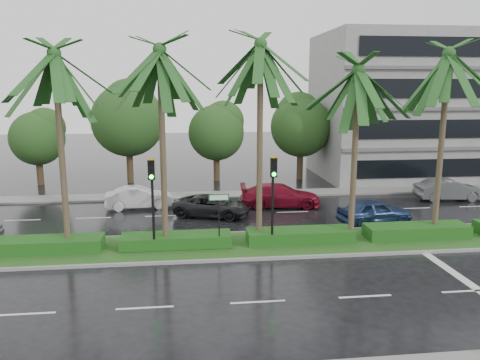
{
  "coord_description": "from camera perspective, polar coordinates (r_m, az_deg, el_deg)",
  "views": [
    {
      "loc": [
        -2.42,
        -20.43,
        7.57
      ],
      "look_at": [
        0.1,
        1.5,
        3.19
      ],
      "focal_mm": 35.0,
      "sensor_mm": 36.0,
      "label": 1
    }
  ],
  "objects": [
    {
      "name": "ground",
      "position": [
        21.92,
        0.19,
        -8.98
      ],
      "size": [
        120.0,
        120.0,
        0.0
      ],
      "primitive_type": "plane",
      "color": "black",
      "rests_on": "ground"
    },
    {
      "name": "far_sidewalk",
      "position": [
        33.38,
        -2.23,
        -1.8
      ],
      "size": [
        40.0,
        2.0,
        0.12
      ],
      "primitive_type": "cube",
      "color": "slate",
      "rests_on": "ground"
    },
    {
      "name": "median",
      "position": [
        22.83,
        -0.11,
        -7.94
      ],
      "size": [
        36.0,
        4.0,
        0.15
      ],
      "color": "gray",
      "rests_on": "ground"
    },
    {
      "name": "hedge",
      "position": [
        22.71,
        -0.11,
        -7.05
      ],
      "size": [
        35.2,
        1.4,
        0.6
      ],
      "color": "#163F12",
      "rests_on": "median"
    },
    {
      "name": "lane_markings",
      "position": [
        22.07,
        8.27,
        -8.95
      ],
      "size": [
        34.0,
        13.06,
        0.01
      ],
      "color": "silver",
      "rests_on": "ground"
    },
    {
      "name": "palm_row",
      "position": [
        21.49,
        -3.52,
        13.11
      ],
      "size": [
        26.3,
        4.2,
        10.15
      ],
      "color": "#473E29",
      "rests_on": "median"
    },
    {
      "name": "signal_median_left",
      "position": [
        21.29,
        -10.66,
        -1.38
      ],
      "size": [
        0.34,
        0.42,
        4.36
      ],
      "color": "black",
      "rests_on": "median"
    },
    {
      "name": "signal_median_right",
      "position": [
        21.59,
        4.06,
        -1.04
      ],
      "size": [
        0.34,
        0.42,
        4.36
      ],
      "color": "black",
      "rests_on": "median"
    },
    {
      "name": "street_sign",
      "position": [
        21.66,
        -2.59,
        -3.36
      ],
      "size": [
        0.95,
        0.09,
        2.6
      ],
      "color": "black",
      "rests_on": "median"
    },
    {
      "name": "bg_trees",
      "position": [
        38.2,
        -3.3,
        6.8
      ],
      "size": [
        32.37,
        5.74,
        8.29
      ],
      "color": "#3C2D1B",
      "rests_on": "ground"
    },
    {
      "name": "building",
      "position": [
        43.09,
        20.47,
        8.43
      ],
      "size": [
        16.0,
        10.0,
        12.0
      ],
      "primitive_type": "cube",
      "color": "slate",
      "rests_on": "ground"
    },
    {
      "name": "car_white",
      "position": [
        30.44,
        -12.19,
        -2.09
      ],
      "size": [
        1.96,
        4.37,
        1.39
      ],
      "primitive_type": "imported",
      "rotation": [
        0.0,
        0.0,
        1.69
      ],
      "color": "silver",
      "rests_on": "ground"
    },
    {
      "name": "car_darkgrey",
      "position": [
        27.98,
        -3.44,
        -3.16
      ],
      "size": [
        3.48,
        5.01,
        1.27
      ],
      "primitive_type": "imported",
      "rotation": [
        0.0,
        0.0,
        1.24
      ],
      "color": "black",
      "rests_on": "ground"
    },
    {
      "name": "car_red",
      "position": [
        30.22,
        4.92,
        -1.88
      ],
      "size": [
        2.52,
        5.31,
        1.49
      ],
      "primitive_type": "imported",
      "rotation": [
        0.0,
        0.0,
        1.49
      ],
      "color": "maroon",
      "rests_on": "ground"
    },
    {
      "name": "car_blue",
      "position": [
        27.43,
        16.04,
        -3.71
      ],
      "size": [
        2.26,
        4.37,
        1.42
      ],
      "primitive_type": "imported",
      "rotation": [
        0.0,
        0.0,
        1.71
      ],
      "color": "navy",
      "rests_on": "ground"
    },
    {
      "name": "car_grey",
      "position": [
        34.88,
        24.12,
        -1.08
      ],
      "size": [
        1.81,
        4.55,
        1.47
      ],
      "primitive_type": "imported",
      "rotation": [
        0.0,
        0.0,
        1.51
      ],
      "color": "#4E5153",
      "rests_on": "ground"
    }
  ]
}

